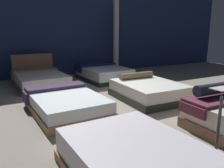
{
  "coord_description": "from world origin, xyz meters",
  "views": [
    {
      "loc": [
        -2.61,
        -4.8,
        1.8
      ],
      "look_at": [
        0.2,
        0.34,
        0.45
      ],
      "focal_mm": 36.9,
      "sensor_mm": 36.0,
      "label": 1
    }
  ],
  "objects": [
    {
      "name": "bed_4",
      "position": [
        -1.12,
        2.89,
        0.23
      ],
      "size": [
        1.61,
        2.12,
        0.99
      ],
      "rotation": [
        0.0,
        0.0,
        0.03
      ],
      "color": "brown",
      "rests_on": "ground_plane"
    },
    {
      "name": "support_pillar",
      "position": [
        2.44,
        4.06,
        1.75
      ],
      "size": [
        0.24,
        0.24,
        3.5
      ],
      "primitive_type": "cylinder",
      "color": "silver",
      "rests_on": "ground_plane"
    },
    {
      "name": "showroom_back_wall",
      "position": [
        0.0,
        4.57,
        1.75
      ],
      "size": [
        18.0,
        0.06,
        3.5
      ],
      "primitive_type": "cube",
      "color": "navy",
      "rests_on": "ground_plane"
    },
    {
      "name": "bed_5",
      "position": [
        1.21,
        2.87,
        0.25
      ],
      "size": [
        1.64,
        2.16,
        0.53
      ],
      "rotation": [
        0.0,
        0.0,
        0.05
      ],
      "color": "black",
      "rests_on": "ground_plane"
    },
    {
      "name": "price_sign",
      "position": [
        0.0,
        -2.98,
        0.42
      ],
      "size": [
        0.28,
        0.24,
        1.08
      ],
      "color": "#3F3F44",
      "rests_on": "ground_plane"
    },
    {
      "name": "bed_3",
      "position": [
        1.13,
        -0.01,
        0.23
      ],
      "size": [
        1.58,
        1.95,
        0.64
      ],
      "rotation": [
        0.0,
        0.0,
        -0.03
      ],
      "color": "black",
      "rests_on": "ground_plane"
    },
    {
      "name": "bed_0",
      "position": [
        -1.13,
        -2.74,
        0.23
      ],
      "size": [
        1.54,
        2.03,
        0.48
      ],
      "rotation": [
        0.0,
        0.0,
        0.03
      ],
      "color": "#9A7147",
      "rests_on": "ground_plane"
    },
    {
      "name": "ground_plane",
      "position": [
        0.0,
        0.0,
        -0.01
      ],
      "size": [
        18.0,
        18.0,
        0.02
      ],
      "primitive_type": "cube",
      "color": "gray"
    },
    {
      "name": "bed_2",
      "position": [
        -1.13,
        0.08,
        0.21
      ],
      "size": [
        1.58,
        2.12,
        0.47
      ],
      "rotation": [
        0.0,
        0.0,
        0.03
      ],
      "color": "#916C4D",
      "rests_on": "ground_plane"
    }
  ]
}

